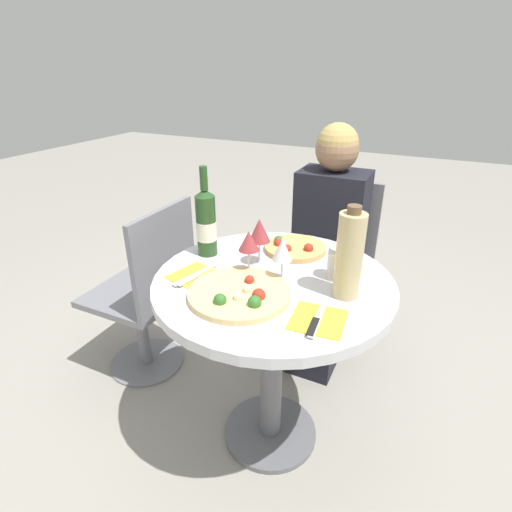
% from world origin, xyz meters
% --- Properties ---
extents(ground_plane, '(12.00, 12.00, 0.00)m').
position_xyz_m(ground_plane, '(0.00, 0.00, 0.00)').
color(ground_plane, gray).
rests_on(ground_plane, ground).
extents(dining_table, '(0.81, 0.81, 0.74)m').
position_xyz_m(dining_table, '(0.00, 0.00, 0.59)').
color(dining_table, slate).
rests_on(dining_table, ground_plane).
extents(chair_behind_diner, '(0.41, 0.41, 0.86)m').
position_xyz_m(chair_behind_diner, '(-0.00, 0.77, 0.42)').
color(chair_behind_diner, slate).
rests_on(chair_behind_diner, ground_plane).
extents(seated_diner, '(0.32, 0.45, 1.17)m').
position_xyz_m(seated_diner, '(-0.00, 0.63, 0.54)').
color(seated_diner, black).
rests_on(seated_diner, ground_plane).
extents(chair_empty_side, '(0.41, 0.41, 0.86)m').
position_xyz_m(chair_empty_side, '(-0.69, 0.13, 0.42)').
color(chair_empty_side, slate).
rests_on(chair_empty_side, ground_plane).
extents(pizza_large, '(0.32, 0.32, 0.05)m').
position_xyz_m(pizza_large, '(-0.05, -0.15, 0.76)').
color(pizza_large, '#E5C17F').
rests_on(pizza_large, dining_table).
extents(pizza_small_far, '(0.24, 0.24, 0.05)m').
position_xyz_m(pizza_small_far, '(-0.02, 0.24, 0.76)').
color(pizza_small_far, tan).
rests_on(pizza_small_far, dining_table).
extents(wine_bottle, '(0.07, 0.07, 0.33)m').
position_xyz_m(wine_bottle, '(-0.30, 0.07, 0.87)').
color(wine_bottle, '#23471E').
rests_on(wine_bottle, dining_table).
extents(tall_carafe, '(0.08, 0.08, 0.29)m').
position_xyz_m(tall_carafe, '(0.24, 0.00, 0.88)').
color(tall_carafe, tan).
rests_on(tall_carafe, dining_table).
extents(sugar_shaker, '(0.07, 0.07, 0.12)m').
position_xyz_m(sugar_shaker, '(0.19, 0.09, 0.80)').
color(sugar_shaker, silver).
rests_on(sugar_shaker, dining_table).
extents(wine_glass_back_left, '(0.08, 0.08, 0.17)m').
position_xyz_m(wine_glass_back_left, '(-0.09, 0.08, 0.87)').
color(wine_glass_back_left, silver).
rests_on(wine_glass_back_left, dining_table).
extents(wine_glass_front_right, '(0.07, 0.07, 0.15)m').
position_xyz_m(wine_glass_front_right, '(0.03, -0.00, 0.85)').
color(wine_glass_front_right, silver).
rests_on(wine_glass_front_right, dining_table).
extents(wine_glass_front_left, '(0.07, 0.07, 0.16)m').
position_xyz_m(wine_glass_front_left, '(-0.09, -0.00, 0.86)').
color(wine_glass_front_left, silver).
rests_on(wine_glass_front_left, dining_table).
extents(place_setting_left, '(0.18, 0.19, 0.01)m').
position_xyz_m(place_setting_left, '(-0.25, -0.11, 0.75)').
color(place_setting_left, yellow).
rests_on(place_setting_left, dining_table).
extents(place_setting_right, '(0.16, 0.19, 0.01)m').
position_xyz_m(place_setting_right, '(0.21, -0.17, 0.75)').
color(place_setting_right, yellow).
rests_on(place_setting_right, dining_table).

